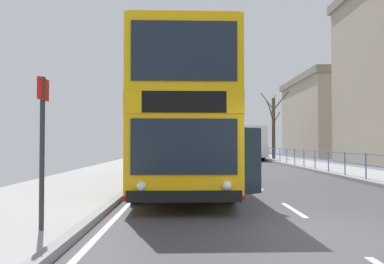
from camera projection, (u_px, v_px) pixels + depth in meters
ground at (292, 234)px, 6.54m from camera, size 15.80×140.00×0.20m
double_decker_bus_main at (182, 122)px, 13.88m from camera, size 3.44×11.66×4.38m
background_bus_far_lane at (243, 142)px, 37.99m from camera, size 2.77×10.34×3.01m
pedestrian_railing_far_kerb at (321, 157)px, 20.39m from camera, size 0.05×26.62×1.03m
bus_stop_sign_near at (42, 135)px, 6.43m from camera, size 0.08×0.44×2.49m
bare_tree_far_00 at (274, 125)px, 36.00m from camera, size 2.42×2.68×6.12m
background_building_00 at (352, 117)px, 44.14m from camera, size 12.89×14.73×8.91m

